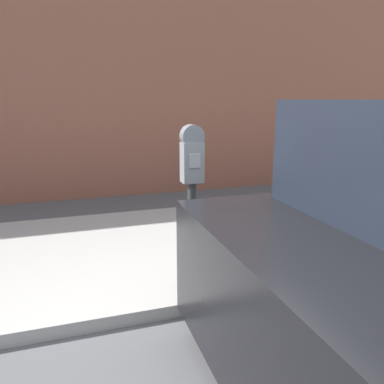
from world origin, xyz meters
TOP-DOWN VIEW (x-y plane):
  - ground_plane at (0.00, 0.00)m, footprint 60.00×60.00m
  - sidewalk at (0.00, 2.20)m, footprint 24.00×2.80m
  - building_facade at (0.00, 5.19)m, footprint 24.00×0.30m
  - parking_meter at (-0.27, 1.08)m, footprint 0.19×0.14m

SIDE VIEW (x-z plane):
  - ground_plane at x=0.00m, z-range 0.00..0.00m
  - sidewalk at x=0.00m, z-range 0.00..0.12m
  - parking_meter at x=-0.27m, z-range 0.36..1.83m
  - building_facade at x=0.00m, z-range 0.00..4.75m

